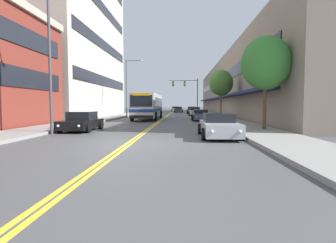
% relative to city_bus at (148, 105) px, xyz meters
% --- Properties ---
extents(ground_plane, '(240.00, 240.00, 0.00)m').
position_rel_city_bus_xyz_m(ground_plane, '(1.70, 16.96, -1.69)').
color(ground_plane, '#4C4C4F').
extents(sidewalk_left, '(3.14, 106.00, 0.17)m').
position_rel_city_bus_xyz_m(sidewalk_left, '(-5.37, 16.96, -1.60)').
color(sidewalk_left, gray).
rests_on(sidewalk_left, ground_plane).
extents(sidewalk_right, '(3.14, 106.00, 0.17)m').
position_rel_city_bus_xyz_m(sidewalk_right, '(8.77, 16.96, -1.60)').
color(sidewalk_right, gray).
rests_on(sidewalk_right, ground_plane).
extents(centre_line, '(0.34, 106.00, 0.01)m').
position_rel_city_bus_xyz_m(centre_line, '(1.70, 16.96, -1.68)').
color(centre_line, yellow).
rests_on(centre_line, ground_plane).
extents(office_tower_left, '(12.08, 24.59, 30.80)m').
position_rel_city_bus_xyz_m(office_tower_left, '(-13.19, 6.41, 13.71)').
color(office_tower_left, beige).
rests_on(office_tower_left, ground_plane).
extents(storefront_row_right, '(9.10, 68.00, 9.54)m').
position_rel_city_bus_xyz_m(storefront_row_right, '(14.57, 16.96, 3.08)').
color(storefront_row_right, gray).
rests_on(storefront_row_right, ground_plane).
extents(city_bus, '(2.81, 11.00, 2.98)m').
position_rel_city_bus_xyz_m(city_bus, '(0.00, 0.00, 0.00)').
color(city_bus, silver).
rests_on(city_bus, ground_plane).
extents(car_black_parked_left_near, '(2.05, 4.15, 1.29)m').
position_rel_city_bus_xyz_m(car_black_parked_left_near, '(-2.63, -14.37, -1.10)').
color(car_black_parked_left_near, black).
rests_on(car_black_parked_left_near, ground_plane).
extents(car_beige_parked_left_mid, '(2.14, 4.49, 1.36)m').
position_rel_city_bus_xyz_m(car_beige_parked_left_mid, '(-2.57, 12.51, -1.07)').
color(car_beige_parked_left_mid, '#BCAD89').
rests_on(car_beige_parked_left_mid, ground_plane).
extents(car_silver_parked_right_foreground, '(2.05, 4.74, 1.27)m').
position_rel_city_bus_xyz_m(car_silver_parked_right_foreground, '(6.06, -17.21, -1.09)').
color(car_silver_parked_right_foreground, '#B7B7BC').
rests_on(car_silver_parked_right_foreground, ground_plane).
extents(car_navy_parked_right_mid, '(2.14, 4.92, 1.38)m').
position_rel_city_bus_xyz_m(car_navy_parked_right_mid, '(6.05, 21.56, -1.04)').
color(car_navy_parked_right_mid, '#19234C').
rests_on(car_navy_parked_right_mid, ground_plane).
extents(car_slate_blue_parked_right_far, '(1.97, 4.90, 1.21)m').
position_rel_city_bus_xyz_m(car_slate_blue_parked_right_far, '(6.13, -2.16, -1.12)').
color(car_slate_blue_parked_right_far, '#475675').
rests_on(car_slate_blue_parked_right_far, ground_plane).
extents(car_champagne_parked_right_end, '(2.07, 4.50, 1.38)m').
position_rel_city_bus_xyz_m(car_champagne_parked_right_end, '(6.12, 10.66, -1.05)').
color(car_champagne_parked_right_end, beige).
rests_on(car_champagne_parked_right_end, ground_plane).
extents(car_dark_grey_moving_lead, '(2.01, 4.87, 1.30)m').
position_rel_city_bus_xyz_m(car_dark_grey_moving_lead, '(3.25, 29.79, -1.08)').
color(car_dark_grey_moving_lead, '#38383D').
rests_on(car_dark_grey_moving_lead, ground_plane).
extents(car_white_moving_second, '(2.17, 4.44, 1.30)m').
position_rel_city_bus_xyz_m(car_white_moving_second, '(2.24, 39.04, -1.08)').
color(car_white_moving_second, white).
rests_on(car_white_moving_second, ground_plane).
extents(traffic_signal_mast, '(5.39, 0.38, 6.57)m').
position_rel_city_bus_xyz_m(traffic_signal_mast, '(5.11, 17.37, 2.97)').
color(traffic_signal_mast, '#47474C').
rests_on(traffic_signal_mast, ground_plane).
extents(street_lamp_left_near, '(1.94, 0.28, 8.53)m').
position_rel_city_bus_xyz_m(street_lamp_left_near, '(-3.37, -16.51, 3.30)').
color(street_lamp_left_near, '#47474C').
rests_on(street_lamp_left_near, ground_plane).
extents(street_lamp_left_far, '(2.47, 0.28, 7.92)m').
position_rel_city_bus_xyz_m(street_lamp_left_far, '(-3.26, 4.39, 3.04)').
color(street_lamp_left_far, '#47474C').
rests_on(street_lamp_left_far, ground_plane).
extents(street_tree_right_near, '(3.06, 3.06, 5.87)m').
position_rel_city_bus_xyz_m(street_tree_right_near, '(9.31, -14.51, 2.66)').
color(street_tree_right_near, brown).
rests_on(street_tree_right_near, sidewalk_right).
extents(street_tree_right_mid, '(2.71, 2.71, 5.57)m').
position_rel_city_bus_xyz_m(street_tree_right_mid, '(8.53, -1.00, 2.55)').
color(street_tree_right_mid, brown).
rests_on(street_tree_right_mid, sidewalk_right).
extents(fire_hydrant, '(0.33, 0.25, 0.92)m').
position_rel_city_bus_xyz_m(fire_hydrant, '(7.65, -13.40, -1.06)').
color(fire_hydrant, yellow).
rests_on(fire_hydrant, sidewalk_right).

